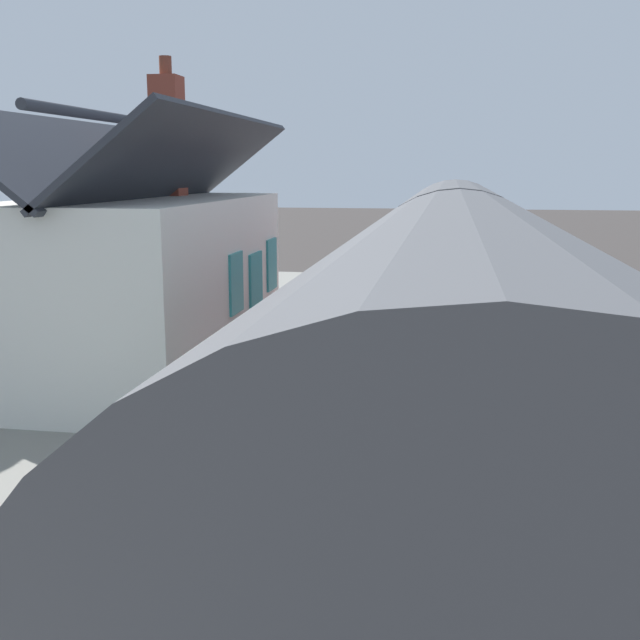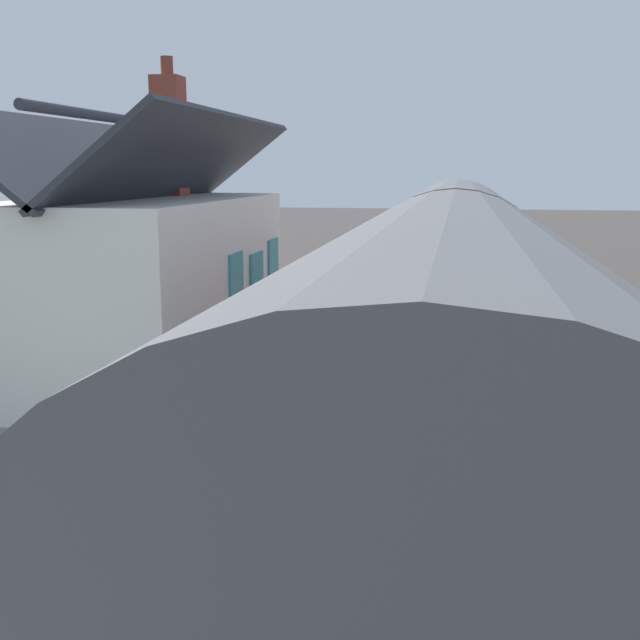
{
  "view_description": "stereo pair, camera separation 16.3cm",
  "coord_description": "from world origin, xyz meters",
  "px_view_note": "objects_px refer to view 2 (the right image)",
  "views": [
    {
      "loc": [
        -11.38,
        -0.8,
        4.55
      ],
      "look_at": [
        2.16,
        1.5,
        1.83
      ],
      "focal_mm": 42.87,
      "sensor_mm": 36.0,
      "label": 1
    },
    {
      "loc": [
        -11.36,
        -0.96,
        4.55
      ],
      "look_at": [
        2.16,
        1.5,
        1.83
      ],
      "focal_mm": 42.87,
      "sensor_mm": 36.0,
      "label": 2
    }
  ],
  "objects_px": {
    "station_building": "(145,278)",
    "planter_corner_building": "(17,537)",
    "train": "(450,354)",
    "planter_under_sign": "(280,355)",
    "bench_platform_end": "(294,297)",
    "station_sign_board": "(222,395)"
  },
  "relations": [
    {
      "from": "bench_platform_end",
      "to": "planter_under_sign",
      "type": "distance_m",
      "value": 5.9
    },
    {
      "from": "station_building",
      "to": "planter_corner_building",
      "type": "distance_m",
      "value": 7.42
    },
    {
      "from": "planter_corner_building",
      "to": "station_sign_board",
      "type": "xyz_separation_m",
      "value": [
        1.9,
        -1.45,
        0.92
      ]
    },
    {
      "from": "station_building",
      "to": "planter_under_sign",
      "type": "height_order",
      "value": "station_building"
    },
    {
      "from": "train",
      "to": "station_sign_board",
      "type": "distance_m",
      "value": 3.05
    },
    {
      "from": "train",
      "to": "planter_under_sign",
      "type": "relative_size",
      "value": 21.62
    },
    {
      "from": "station_building",
      "to": "planter_corner_building",
      "type": "bearing_deg",
      "value": -166.96
    },
    {
      "from": "bench_platform_end",
      "to": "train",
      "type": "bearing_deg",
      "value": -156.32
    },
    {
      "from": "station_building",
      "to": "planter_under_sign",
      "type": "bearing_deg",
      "value": -89.35
    },
    {
      "from": "station_building",
      "to": "station_sign_board",
      "type": "xyz_separation_m",
      "value": [
        -5.18,
        -3.09,
        -0.54
      ]
    },
    {
      "from": "train",
      "to": "planter_under_sign",
      "type": "xyz_separation_m",
      "value": [
        3.53,
        3.09,
        -1.01
      ]
    },
    {
      "from": "train",
      "to": "station_building",
      "type": "xyz_separation_m",
      "value": [
        3.5,
        5.63,
        0.35
      ]
    },
    {
      "from": "train",
      "to": "bench_platform_end",
      "type": "relative_size",
      "value": 11.99
    },
    {
      "from": "station_sign_board",
      "to": "planter_under_sign",
      "type": "bearing_deg",
      "value": 6.08
    },
    {
      "from": "train",
      "to": "station_sign_board",
      "type": "height_order",
      "value": "train"
    },
    {
      "from": "planter_corner_building",
      "to": "station_building",
      "type": "bearing_deg",
      "value": 13.04
    },
    {
      "from": "bench_platform_end",
      "to": "planter_corner_building",
      "type": "xyz_separation_m",
      "value": [
        -12.93,
        -0.11,
        -0.2
      ]
    },
    {
      "from": "train",
      "to": "bench_platform_end",
      "type": "bearing_deg",
      "value": 23.68
    },
    {
      "from": "train",
      "to": "station_sign_board",
      "type": "xyz_separation_m",
      "value": [
        -1.68,
        2.54,
        -0.2
      ]
    },
    {
      "from": "station_building",
      "to": "planter_under_sign",
      "type": "distance_m",
      "value": 2.88
    },
    {
      "from": "planter_under_sign",
      "to": "station_sign_board",
      "type": "relative_size",
      "value": 0.5
    },
    {
      "from": "bench_platform_end",
      "to": "station_building",
      "type": "bearing_deg",
      "value": 165.28
    }
  ]
}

